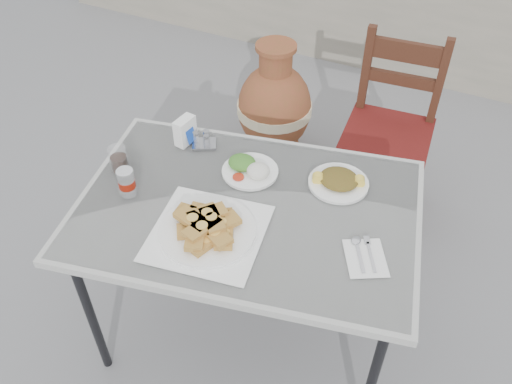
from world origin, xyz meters
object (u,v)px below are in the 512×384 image
at_px(soda_can, 127,182).
at_px(chair, 389,129).
at_px(cafe_table, 247,216).
at_px(cola_glass, 119,160).
at_px(pide_plate, 207,226).
at_px(napkin_holder, 185,131).
at_px(salad_rice_plate, 249,168).
at_px(salad_chopped_plate, 339,181).
at_px(condiment_caddy, 204,141).
at_px(terracotta_urn, 274,109).

relative_size(soda_can, chair, 0.12).
xyz_separation_m(cafe_table, soda_can, (-0.44, -0.14, 0.11)).
xyz_separation_m(cafe_table, cola_glass, (-0.56, -0.03, 0.10)).
bearing_deg(chair, pide_plate, -110.41).
bearing_deg(napkin_holder, cola_glass, -111.18).
relative_size(napkin_holder, chair, 0.12).
relative_size(salad_rice_plate, cola_glass, 2.18).
bearing_deg(cola_glass, chair, 52.95).
distance_m(cafe_table, salad_rice_plate, 0.21).
relative_size(cafe_table, chair, 1.45).
relative_size(salad_chopped_plate, soda_can, 2.05).
relative_size(cafe_table, pide_plate, 3.18).
distance_m(salad_rice_plate, salad_chopped_plate, 0.36).
distance_m(soda_can, napkin_holder, 0.38).
relative_size(pide_plate, chair, 0.45).
bearing_deg(cafe_table, salad_rice_plate, 113.92).
bearing_deg(condiment_caddy, salad_chopped_plate, 1.60).
bearing_deg(pide_plate, terracotta_urn, 104.62).
xyz_separation_m(salad_rice_plate, napkin_holder, (-0.33, 0.06, 0.04)).
height_order(soda_can, terracotta_urn, soda_can).
bearing_deg(terracotta_urn, salad_chopped_plate, -53.41).
bearing_deg(condiment_caddy, cola_glass, -128.74).
distance_m(cola_glass, condiment_caddy, 0.36).
bearing_deg(napkin_holder, salad_rice_plate, -2.76).
distance_m(soda_can, condiment_caddy, 0.40).
bearing_deg(pide_plate, napkin_holder, 129.52).
relative_size(salad_rice_plate, terracotta_urn, 0.29).
distance_m(salad_chopped_plate, napkin_holder, 0.68).
bearing_deg(soda_can, condiment_caddy, 74.31).
bearing_deg(terracotta_urn, cafe_table, -70.47).
bearing_deg(pide_plate, condiment_caddy, 121.61).
relative_size(chair, terracotta_urn, 1.27).
relative_size(pide_plate, terracotta_urn, 0.58).
bearing_deg(cola_glass, napkin_holder, 61.62).
bearing_deg(salad_chopped_plate, soda_can, -150.22).
bearing_deg(salad_rice_plate, cafe_table, -66.08).
relative_size(cola_glass, terracotta_urn, 0.13).
bearing_deg(cola_glass, cafe_table, 3.45).
relative_size(napkin_holder, condiment_caddy, 0.93).
relative_size(salad_chopped_plate, cola_glass, 2.27).
xyz_separation_m(cafe_table, pide_plate, (-0.06, -0.19, 0.09)).
xyz_separation_m(salad_chopped_plate, napkin_holder, (-0.68, -0.03, 0.04)).
height_order(soda_can, napkin_holder, napkin_holder).
height_order(salad_chopped_plate, napkin_holder, napkin_holder).
distance_m(pide_plate, soda_can, 0.38).
height_order(condiment_caddy, chair, chair).
bearing_deg(cola_glass, terracotta_urn, 83.83).
height_order(salad_chopped_plate, condiment_caddy, condiment_caddy).
xyz_separation_m(salad_chopped_plate, terracotta_urn, (-0.69, 0.93, -0.44)).
height_order(salad_chopped_plate, chair, chair).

